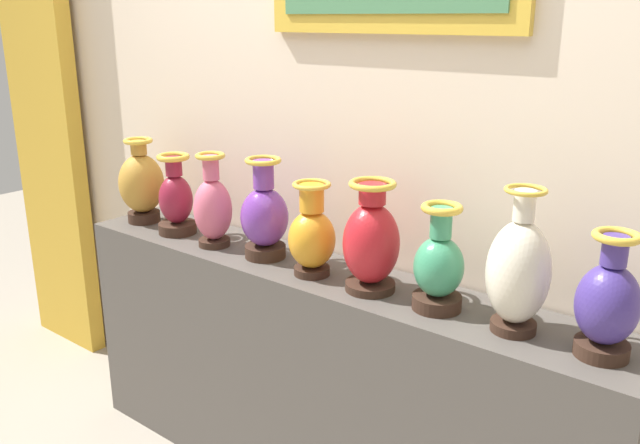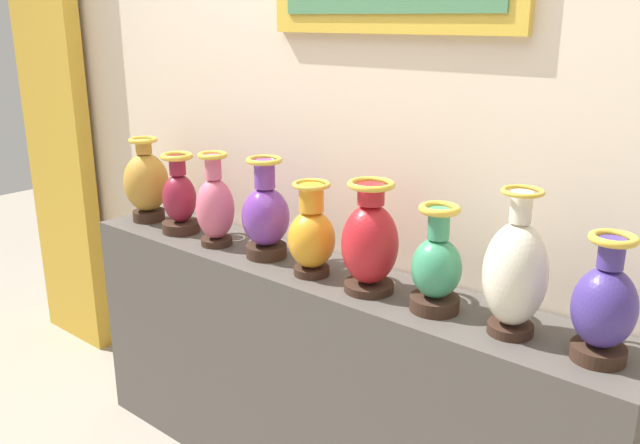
# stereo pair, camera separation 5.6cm
# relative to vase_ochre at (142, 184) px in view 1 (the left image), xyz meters

# --- Properties ---
(display_shelf) EXTENTS (2.15, 0.34, 0.88)m
(display_shelf) POSITION_rel_vase_ochre_xyz_m (0.94, 0.02, -0.60)
(display_shelf) COLOR #4C4742
(display_shelf) RESTS_ON ground_plane
(back_wall) EXTENTS (4.47, 0.14, 2.72)m
(back_wall) POSITION_rel_vase_ochre_xyz_m (0.94, 0.25, 0.33)
(back_wall) COLOR beige
(back_wall) RESTS_ON ground_plane
(curtain_gold) EXTENTS (0.52, 0.08, 2.19)m
(curtain_gold) POSITION_rel_vase_ochre_xyz_m (-0.93, 0.13, 0.05)
(curtain_gold) COLOR gold
(curtain_gold) RESTS_ON ground_plane
(vase_ochre) EXTENTS (0.19, 0.19, 0.35)m
(vase_ochre) POSITION_rel_vase_ochre_xyz_m (0.00, 0.00, 0.00)
(vase_ochre) COLOR #382319
(vase_ochre) RESTS_ON display_shelf
(vase_burgundy) EXTENTS (0.15, 0.15, 0.32)m
(vase_burgundy) POSITION_rel_vase_ochre_xyz_m (0.23, -0.01, -0.03)
(vase_burgundy) COLOR #382319
(vase_burgundy) RESTS_ON display_shelf
(vase_rose) EXTENTS (0.14, 0.14, 0.35)m
(vase_rose) POSITION_rel_vase_ochre_xyz_m (0.46, -0.03, -0.01)
(vase_rose) COLOR #382319
(vase_rose) RESTS_ON display_shelf
(vase_violet) EXTENTS (0.17, 0.17, 0.36)m
(vase_violet) POSITION_rel_vase_ochre_xyz_m (0.70, 0.00, -0.01)
(vase_violet) COLOR #382319
(vase_violet) RESTS_ON display_shelf
(vase_amber) EXTENTS (0.16, 0.16, 0.32)m
(vase_amber) POSITION_rel_vase_ochre_xyz_m (0.94, -0.03, -0.02)
(vase_amber) COLOR #382319
(vase_amber) RESTS_ON display_shelf
(vase_crimson) EXTENTS (0.18, 0.18, 0.35)m
(vase_crimson) POSITION_rel_vase_ochre_xyz_m (1.16, -0.01, -0.00)
(vase_crimson) COLOR #382319
(vase_crimson) RESTS_ON display_shelf
(vase_jade) EXTENTS (0.15, 0.15, 0.32)m
(vase_jade) POSITION_rel_vase_ochre_xyz_m (1.40, -0.01, -0.03)
(vase_jade) COLOR #382319
(vase_jade) RESTS_ON display_shelf
(vase_ivory) EXTENTS (0.17, 0.17, 0.41)m
(vase_ivory) POSITION_rel_vase_ochre_xyz_m (1.63, -0.01, 0.01)
(vase_ivory) COLOR #382319
(vase_ivory) RESTS_ON display_shelf
(vase_indigo) EXTENTS (0.16, 0.16, 0.33)m
(vase_indigo) POSITION_rel_vase_ochre_xyz_m (1.87, -0.00, -0.02)
(vase_indigo) COLOR #382319
(vase_indigo) RESTS_ON display_shelf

